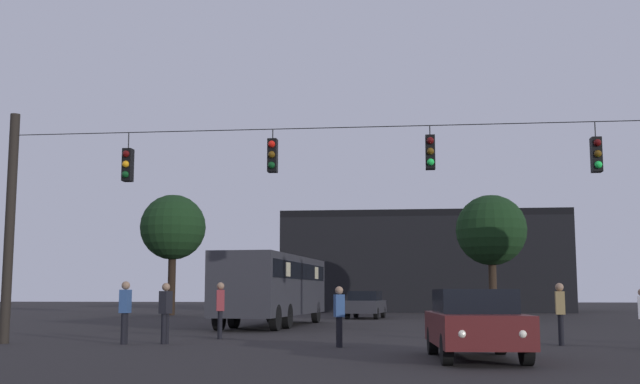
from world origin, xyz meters
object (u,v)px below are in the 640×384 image
at_px(city_bus, 274,283).
at_px(car_near_right, 475,322).
at_px(pedestrian_crossing_right, 220,307).
at_px(pedestrian_near_bus, 560,310).
at_px(car_far_left, 366,304).
at_px(pedestrian_trailing, 339,313).
at_px(tree_behind_building, 173,228).
at_px(pedestrian_crossing_left, 165,309).
at_px(tree_right_far, 491,231).
at_px(pedestrian_crossing_center, 125,308).

height_order(city_bus, car_near_right, city_bus).
bearing_deg(car_near_right, pedestrian_crossing_right, 137.57).
bearing_deg(pedestrian_near_bus, city_bus, 131.44).
xyz_separation_m(car_far_left, pedestrian_near_bus, (6.56, -21.73, 0.17)).
height_order(pedestrian_crossing_right, pedestrian_near_bus, pedestrian_crossing_right).
xyz_separation_m(pedestrian_near_bus, pedestrian_trailing, (-6.02, -1.39, -0.06)).
bearing_deg(tree_behind_building, car_far_left, -20.57).
relative_size(pedestrian_crossing_left, pedestrian_crossing_right, 0.97).
distance_m(pedestrian_crossing_right, tree_right_far, 24.40).
relative_size(city_bus, tree_behind_building, 1.44).
distance_m(car_far_left, pedestrian_crossing_center, 23.28).
bearing_deg(city_bus, pedestrian_crossing_center, -100.02).
xyz_separation_m(pedestrian_crossing_right, pedestrian_trailing, (4.04, -3.25, -0.10)).
relative_size(pedestrian_crossing_center, tree_right_far, 0.25).
relative_size(pedestrian_crossing_left, pedestrian_crossing_center, 0.97).
height_order(city_bus, pedestrian_near_bus, city_bus).
xyz_separation_m(city_bus, car_far_left, (3.44, 10.41, -1.07)).
relative_size(pedestrian_trailing, tree_right_far, 0.23).
height_order(pedestrian_near_bus, tree_right_far, tree_right_far).
bearing_deg(pedestrian_crossing_left, pedestrian_crossing_center, -167.32).
height_order(tree_behind_building, tree_right_far, tree_behind_building).
bearing_deg(pedestrian_near_bus, pedestrian_crossing_center, -175.91).
distance_m(pedestrian_crossing_right, pedestrian_near_bus, 10.23).
height_order(car_near_right, tree_right_far, tree_right_far).
distance_m(pedestrian_crossing_center, tree_behind_building, 28.63).
height_order(city_bus, tree_right_far, tree_right_far).
bearing_deg(pedestrian_trailing, pedestrian_near_bus, 12.99).
bearing_deg(pedestrian_near_bus, pedestrian_crossing_right, 169.51).
relative_size(pedestrian_crossing_left, tree_right_far, 0.24).
bearing_deg(tree_right_far, pedestrian_crossing_right, -116.45).
height_order(pedestrian_crossing_right, tree_right_far, tree_right_far).
relative_size(car_far_left, tree_right_far, 0.63).
height_order(pedestrian_crossing_left, pedestrian_trailing, pedestrian_crossing_left).
height_order(pedestrian_crossing_center, pedestrian_trailing, pedestrian_crossing_center).
xyz_separation_m(pedestrian_crossing_left, pedestrian_trailing, (5.03, -0.77, -0.07)).
distance_m(pedestrian_crossing_left, pedestrian_crossing_center, 1.13).
xyz_separation_m(city_bus, pedestrian_crossing_right, (-0.07, -9.45, -0.86)).
relative_size(car_near_right, tree_right_far, 0.63).
height_order(pedestrian_crossing_center, pedestrian_crossing_right, pedestrian_crossing_right).
xyz_separation_m(pedestrian_crossing_center, tree_right_far, (12.81, 24.29, 3.99)).
xyz_separation_m(pedestrian_crossing_left, pedestrian_crossing_center, (-1.10, -0.25, 0.03)).
xyz_separation_m(city_bus, tree_behind_building, (-9.24, 15.17, 3.72)).
bearing_deg(pedestrian_crossing_center, pedestrian_crossing_right, 52.63).
distance_m(car_near_right, pedestrian_trailing, 4.76).
xyz_separation_m(city_bus, car_near_right, (7.26, -16.15, -1.07)).
height_order(car_far_left, tree_behind_building, tree_behind_building).
xyz_separation_m(pedestrian_crossing_right, tree_right_far, (10.72, 21.56, 3.99)).
height_order(car_far_left, tree_right_far, tree_right_far).
bearing_deg(pedestrian_near_bus, pedestrian_crossing_left, -176.78).
height_order(car_far_left, pedestrian_trailing, pedestrian_trailing).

